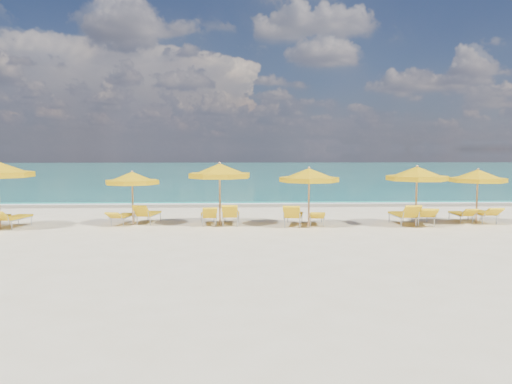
{
  "coord_description": "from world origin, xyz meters",
  "views": [
    {
      "loc": [
        -0.75,
        -19.43,
        3.01
      ],
      "look_at": [
        0.0,
        1.5,
        1.2
      ],
      "focal_mm": 35.0,
      "sensor_mm": 36.0,
      "label": 1
    }
  ],
  "objects": [
    {
      "name": "umbrella_5",
      "position": [
        1.98,
        -0.35,
        1.99
      ],
      "size": [
        2.57,
        2.57,
        2.33
      ],
      "rotation": [
        0.0,
        0.0,
        -0.12
      ],
      "color": "tan",
      "rests_on": "ground"
    },
    {
      "name": "lounger_7_left",
      "position": [
        8.46,
        0.7,
        0.2
      ],
      "size": [
        0.57,
        1.66,
        0.68
      ],
      "rotation": [
        0.0,
        0.0,
        0.01
      ],
      "color": "#A5A8AD",
      "rests_on": "ground"
    },
    {
      "name": "umbrella_3",
      "position": [
        -4.93,
        0.33,
        1.85
      ],
      "size": [
        2.26,
        2.26,
        2.17
      ],
      "rotation": [
        0.0,
        0.0,
        -0.06
      ],
      "color": "tan",
      "rests_on": "ground"
    },
    {
      "name": "whitecap_far",
      "position": [
        8.0,
        24.0,
        0.0
      ],
      "size": [
        18.0,
        0.3,
        0.05
      ],
      "primitive_type": "cube",
      "color": "white",
      "rests_on": "ground"
    },
    {
      "name": "umbrella_7",
      "position": [
        8.88,
        0.22,
        1.91
      ],
      "size": [
        2.9,
        2.9,
        2.24
      ],
      "rotation": [
        0.0,
        0.0,
        -0.4
      ],
      "color": "tan",
      "rests_on": "ground"
    },
    {
      "name": "ground_plane",
      "position": [
        0.0,
        0.0,
        0.0
      ],
      "size": [
        120.0,
        120.0,
        0.0
      ],
      "primitive_type": "plane",
      "color": "beige"
    },
    {
      "name": "lounger_4_left",
      "position": [
        -1.94,
        0.38,
        0.22
      ],
      "size": [
        0.78,
        1.78,
        0.81
      ],
      "rotation": [
        0.0,
        0.0,
        0.12
      ],
      "color": "#A5A8AD",
      "rests_on": "ground"
    },
    {
      "name": "wet_sand_band",
      "position": [
        0.0,
        7.4,
        0.0
      ],
      "size": [
        120.0,
        2.6,
        0.01
      ],
      "primitive_type": "cube",
      "color": "tan",
      "rests_on": "ground"
    },
    {
      "name": "lounger_7_right",
      "position": [
        9.3,
        0.56,
        0.23
      ],
      "size": [
        0.65,
        1.94,
        0.75
      ],
      "rotation": [
        0.0,
        0.0,
        -0.0
      ],
      "color": "#A5A8AD",
      "rests_on": "ground"
    },
    {
      "name": "umbrella_6",
      "position": [
        6.21,
        -0.3,
        2.04
      ],
      "size": [
        2.95,
        2.95,
        2.39
      ],
      "rotation": [
        0.0,
        0.0,
        -0.3
      ],
      "color": "tan",
      "rests_on": "ground"
    },
    {
      "name": "lounger_3_left",
      "position": [
        -5.38,
        0.53,
        0.2
      ],
      "size": [
        0.87,
        1.8,
        0.63
      ],
      "rotation": [
        0.0,
        0.0,
        -0.19
      ],
      "color": "#A5A8AD",
      "rests_on": "ground"
    },
    {
      "name": "ocean",
      "position": [
        0.0,
        48.0,
        0.0
      ],
      "size": [
        120.0,
        80.0,
        0.3
      ],
      "primitive_type": "cube",
      "color": "#157A6E",
      "rests_on": "ground"
    },
    {
      "name": "lounger_5_left",
      "position": [
        1.43,
        0.02,
        0.24
      ],
      "size": [
        1.01,
        2.02,
        0.92
      ],
      "rotation": [
        0.0,
        0.0,
        -0.19
      ],
      "color": "#A5A8AD",
      "rests_on": "ground"
    },
    {
      "name": "lounger_4_right",
      "position": [
        -1.04,
        0.35,
        0.23
      ],
      "size": [
        0.7,
        1.84,
        0.91
      ],
      "rotation": [
        0.0,
        0.0,
        -0.04
      ],
      "color": "#A5A8AD",
      "rests_on": "ground"
    },
    {
      "name": "lounger_6_left",
      "position": [
        5.78,
        -0.04,
        0.24
      ],
      "size": [
        0.76,
        1.96,
        0.93
      ],
      "rotation": [
        0.0,
        0.0,
        0.06
      ],
      "color": "#A5A8AD",
      "rests_on": "ground"
    },
    {
      "name": "lounger_3_right",
      "position": [
        -4.4,
        0.84,
        0.22
      ],
      "size": [
        0.91,
        1.84,
        0.85
      ],
      "rotation": [
        0.0,
        0.0,
        -0.19
      ],
      "color": "#A5A8AD",
      "rests_on": "ground"
    },
    {
      "name": "whitecap_near",
      "position": [
        -6.0,
        17.0,
        0.0
      ],
      "size": [
        14.0,
        0.36,
        0.05
      ],
      "primitive_type": "cube",
      "color": "white",
      "rests_on": "ground"
    },
    {
      "name": "umbrella_4",
      "position": [
        -1.47,
        0.13,
        2.14
      ],
      "size": [
        3.09,
        3.09,
        2.51
      ],
      "rotation": [
        0.0,
        0.0,
        0.3
      ],
      "color": "tan",
      "rests_on": "ground"
    },
    {
      "name": "foam_line",
      "position": [
        0.0,
        8.2,
        0.0
      ],
      "size": [
        120.0,
        1.2,
        0.03
      ],
      "primitive_type": "cube",
      "color": "white",
      "rests_on": "ground"
    },
    {
      "name": "lounger_6_right",
      "position": [
        6.64,
        0.08,
        0.24
      ],
      "size": [
        0.98,
        2.14,
        0.81
      ],
      "rotation": [
        0.0,
        0.0,
        -0.16
      ],
      "color": "#A5A8AD",
      "rests_on": "ground"
    },
    {
      "name": "lounger_2_right",
      "position": [
        -9.33,
        -0.19,
        0.23
      ],
      "size": [
        0.96,
        1.99,
        0.79
      ],
      "rotation": [
        0.0,
        0.0,
        -0.18
      ],
      "color": "#A5A8AD",
      "rests_on": "ground"
    },
    {
      "name": "lounger_5_right",
      "position": [
        2.36,
        0.17,
        0.21
      ],
      "size": [
        0.72,
        1.81,
        0.65
      ],
      "rotation": [
        0.0,
        0.0,
        -0.09
      ],
      "color": "#A5A8AD",
      "rests_on": "ground"
    }
  ]
}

